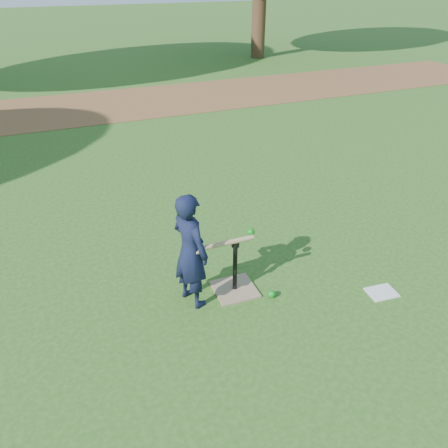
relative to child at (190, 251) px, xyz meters
name	(u,v)px	position (x,y,z in m)	size (l,w,h in m)	color
ground	(202,285)	(0.17, 0.19, -0.61)	(80.00, 80.00, 0.00)	#285116
dirt_strip	(99,106)	(0.17, 7.69, -0.60)	(24.00, 3.00, 0.01)	brown
child	(190,251)	(0.00, 0.00, 0.00)	(0.44, 0.29, 1.21)	black
wiffle_ball_ground	(272,294)	(0.77, -0.27, -0.57)	(0.08, 0.08, 0.08)	#0B8216
clipboard	(382,292)	(1.88, -0.65, -0.60)	(0.30, 0.23, 0.01)	silver
batting_tee	(235,282)	(0.46, -0.02, -0.50)	(0.44, 0.44, 0.61)	#90765B
swing_action	(228,242)	(0.38, -0.03, 0.03)	(0.69, 0.20, 0.08)	tan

